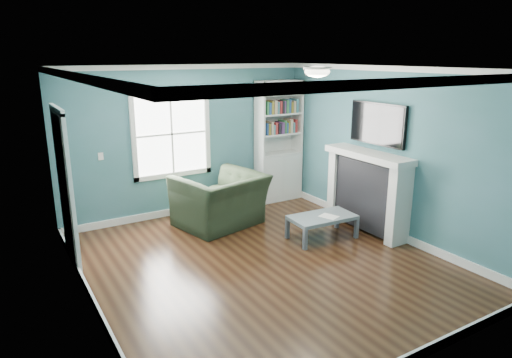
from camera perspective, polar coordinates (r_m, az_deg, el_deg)
floor at (r=6.35m, az=0.93°, el=-10.48°), size 5.00×5.00×0.00m
room_walls at (r=5.84m, az=1.00°, el=3.64°), size 5.00×5.00×5.00m
trim at (r=5.92m, az=0.99°, el=0.36°), size 4.50×5.00×2.60m
window at (r=7.93m, az=-10.50°, el=5.54°), size 1.40×0.06×1.50m
bookshelf at (r=8.80m, az=2.80°, el=3.25°), size 0.90×0.35×2.31m
fireplace at (r=7.49m, az=13.74°, el=-1.62°), size 0.44×1.58×1.30m
tv at (r=7.34m, az=14.96°, el=6.68°), size 0.06×1.10×0.65m
door at (r=6.52m, az=-22.79°, el=-0.94°), size 0.12×0.98×2.17m
ceiling_fixture at (r=6.32m, az=7.67°, el=13.25°), size 0.38×0.38×0.15m
light_switch at (r=7.65m, az=-18.83°, el=2.70°), size 0.08×0.01×0.12m
recliner at (r=7.52m, az=-4.50°, el=-1.61°), size 1.49×1.14×1.16m
coffee_table at (r=7.12m, az=8.29°, el=-4.92°), size 1.04×0.61×0.37m
paper_sheet at (r=7.08m, az=9.09°, el=-4.64°), size 0.29×0.32×0.00m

